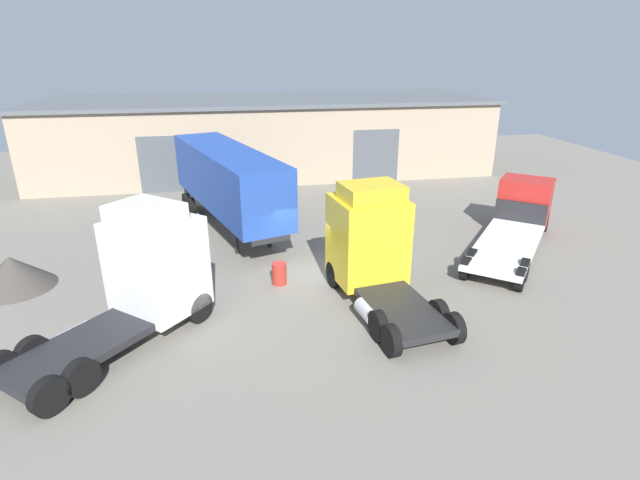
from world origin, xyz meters
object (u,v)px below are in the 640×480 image
(tractor_unit_white, at_px, (145,273))
(flatbed_truck_red, at_px, (519,214))
(tractor_unit_yellow, at_px, (372,245))
(oil_drum, at_px, (279,274))
(container_trailer_black, at_px, (228,180))
(gravel_pile, at_px, (12,272))

(tractor_unit_white, height_order, flatbed_truck_red, tractor_unit_white)
(tractor_unit_yellow, height_order, oil_drum, tractor_unit_yellow)
(container_trailer_black, distance_m, tractor_unit_yellow, 9.70)
(container_trailer_black, bearing_deg, flatbed_truck_red, 56.26)
(tractor_unit_yellow, bearing_deg, tractor_unit_white, 88.71)
(gravel_pile, distance_m, oil_drum, 10.35)
(oil_drum, bearing_deg, tractor_unit_yellow, -24.45)
(gravel_pile, relative_size, oil_drum, 3.45)
(flatbed_truck_red, bearing_deg, gravel_pile, 133.17)
(container_trailer_black, bearing_deg, oil_drum, -3.13)
(tractor_unit_white, xyz_separation_m, gravel_pile, (-5.65, 4.05, -1.35))
(container_trailer_black, relative_size, gravel_pile, 3.59)
(flatbed_truck_red, height_order, gravel_pile, flatbed_truck_red)
(container_trailer_black, bearing_deg, gravel_pile, -76.45)
(tractor_unit_white, xyz_separation_m, container_trailer_black, (2.81, 9.21, 0.64))
(tractor_unit_white, xyz_separation_m, tractor_unit_yellow, (7.88, 0.96, 0.02))
(tractor_unit_white, bearing_deg, tractor_unit_yellow, -41.52)
(tractor_unit_white, distance_m, gravel_pile, 7.08)
(tractor_unit_white, bearing_deg, gravel_pile, 95.85)
(flatbed_truck_red, bearing_deg, oil_drum, 143.25)
(container_trailer_black, height_order, tractor_unit_yellow, tractor_unit_yellow)
(tractor_unit_yellow, bearing_deg, container_trailer_black, 23.31)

